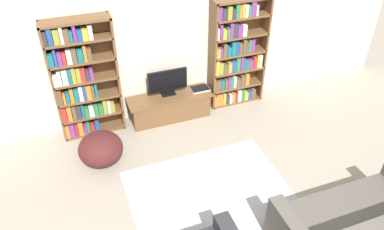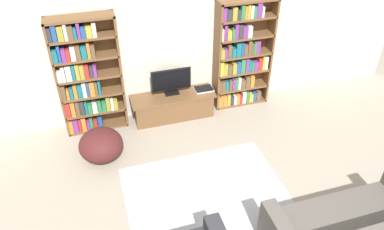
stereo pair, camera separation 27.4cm
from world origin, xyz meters
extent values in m
cube|color=silver|center=(0.00, 4.23, 1.30)|extent=(8.80, 0.06, 2.60)
cube|color=brown|center=(-1.86, 4.03, 0.98)|extent=(0.04, 0.30, 1.96)
cube|color=brown|center=(-0.89, 4.03, 0.98)|extent=(0.04, 0.30, 1.96)
cube|color=brown|center=(-1.37, 4.16, 0.98)|extent=(1.00, 0.04, 1.96)
cube|color=brown|center=(-1.37, 4.03, 1.94)|extent=(1.00, 0.30, 0.04)
cube|color=brown|center=(-1.37, 4.03, 0.02)|extent=(0.97, 0.30, 0.04)
cube|color=orange|center=(-1.81, 4.02, 0.15)|extent=(0.06, 0.24, 0.23)
cube|color=#7F338C|center=(-1.73, 4.02, 0.16)|extent=(0.08, 0.24, 0.24)
cube|color=#B72D28|center=(-1.67, 4.02, 0.15)|extent=(0.04, 0.24, 0.23)
cube|color=orange|center=(-1.60, 4.02, 0.16)|extent=(0.07, 0.24, 0.25)
cube|color=#7F338C|center=(-1.53, 4.02, 0.12)|extent=(0.05, 0.24, 0.17)
cube|color=#2D7F47|center=(-1.48, 4.02, 0.14)|extent=(0.05, 0.24, 0.21)
cube|color=#B72D28|center=(-1.41, 4.02, 0.12)|extent=(0.06, 0.24, 0.16)
cube|color=#234C99|center=(-1.34, 4.02, 0.14)|extent=(0.07, 0.24, 0.21)
cube|color=brown|center=(-1.37, 4.03, 0.34)|extent=(0.97, 0.30, 0.04)
cube|color=#B72D28|center=(-1.80, 4.02, 0.49)|extent=(0.08, 0.24, 0.26)
cube|color=orange|center=(-1.72, 4.02, 0.49)|extent=(0.07, 0.24, 0.26)
cube|color=brown|center=(-1.65, 4.02, 0.49)|extent=(0.06, 0.24, 0.25)
cube|color=#333338|center=(-1.58, 4.02, 0.48)|extent=(0.07, 0.24, 0.24)
cube|color=#196B75|center=(-1.51, 4.02, 0.48)|extent=(0.04, 0.24, 0.23)
cube|color=#2D7F47|center=(-1.46, 4.02, 0.45)|extent=(0.06, 0.24, 0.17)
cube|color=silver|center=(-1.38, 4.02, 0.45)|extent=(0.08, 0.24, 0.17)
cube|color=#2D7F47|center=(-1.30, 4.02, 0.45)|extent=(0.06, 0.24, 0.18)
cube|color=#2D7F47|center=(-1.23, 4.02, 0.44)|extent=(0.07, 0.24, 0.16)
cube|color=#9E9333|center=(-1.16, 4.02, 0.48)|extent=(0.06, 0.24, 0.24)
cube|color=silver|center=(-1.10, 4.02, 0.47)|extent=(0.05, 0.24, 0.21)
cube|color=#9E9333|center=(-1.04, 4.02, 0.45)|extent=(0.06, 0.24, 0.18)
cube|color=brown|center=(-1.37, 4.03, 0.67)|extent=(0.97, 0.30, 0.04)
cube|color=brown|center=(-1.80, 4.02, 0.81)|extent=(0.07, 0.24, 0.25)
cube|color=orange|center=(-1.74, 4.02, 0.77)|extent=(0.04, 0.24, 0.16)
cube|color=#196B75|center=(-1.69, 4.02, 0.78)|extent=(0.05, 0.24, 0.19)
cube|color=orange|center=(-1.63, 4.02, 0.80)|extent=(0.05, 0.24, 0.22)
cube|color=#196B75|center=(-1.56, 4.02, 0.80)|extent=(0.07, 0.24, 0.22)
cube|color=silver|center=(-1.49, 4.02, 0.81)|extent=(0.06, 0.24, 0.25)
cube|color=#234C99|center=(-1.43, 4.02, 0.81)|extent=(0.04, 0.24, 0.25)
cube|color=orange|center=(-1.37, 4.02, 0.81)|extent=(0.08, 0.24, 0.24)
cube|color=brown|center=(-1.31, 4.02, 0.80)|extent=(0.04, 0.24, 0.23)
cube|color=#196B75|center=(-1.26, 4.02, 0.81)|extent=(0.04, 0.24, 0.24)
cube|color=brown|center=(-1.37, 4.03, 1.00)|extent=(0.97, 0.30, 0.04)
cube|color=silver|center=(-1.81, 4.02, 1.10)|extent=(0.06, 0.24, 0.17)
cube|color=silver|center=(-1.74, 4.02, 1.13)|extent=(0.05, 0.24, 0.23)
cube|color=silver|center=(-1.67, 4.02, 1.14)|extent=(0.08, 0.24, 0.24)
cube|color=#196B75|center=(-1.60, 4.02, 1.14)|extent=(0.05, 0.24, 0.25)
cube|color=#9E9333|center=(-1.54, 4.02, 1.14)|extent=(0.06, 0.24, 0.25)
cube|color=#9E9333|center=(-1.47, 4.02, 1.13)|extent=(0.06, 0.24, 0.23)
cube|color=#B72D28|center=(-1.40, 4.02, 1.13)|extent=(0.07, 0.24, 0.22)
cube|color=#333338|center=(-1.34, 4.02, 1.11)|extent=(0.05, 0.24, 0.18)
cube|color=#7F338C|center=(-1.28, 4.02, 1.11)|extent=(0.05, 0.24, 0.19)
cube|color=brown|center=(-1.37, 4.03, 1.32)|extent=(0.97, 0.30, 0.04)
cube|color=#196B75|center=(-1.80, 4.02, 1.44)|extent=(0.07, 0.24, 0.19)
cube|color=#234C99|center=(-1.74, 4.02, 1.47)|extent=(0.04, 0.24, 0.25)
cube|color=#7F338C|center=(-1.68, 4.02, 1.44)|extent=(0.06, 0.24, 0.20)
cube|color=#B72D28|center=(-1.62, 4.02, 1.43)|extent=(0.05, 0.24, 0.18)
cube|color=silver|center=(-1.55, 4.02, 1.45)|extent=(0.07, 0.24, 0.21)
cube|color=brown|center=(-1.47, 4.02, 1.45)|extent=(0.07, 0.24, 0.22)
cube|color=#196B75|center=(-1.39, 4.02, 1.44)|extent=(0.08, 0.24, 0.20)
cube|color=orange|center=(-1.32, 4.02, 1.46)|extent=(0.04, 0.24, 0.24)
cube|color=brown|center=(-1.26, 4.02, 1.44)|extent=(0.06, 0.24, 0.20)
cube|color=brown|center=(-1.37, 4.03, 1.65)|extent=(0.97, 0.30, 0.04)
cube|color=#333338|center=(-1.81, 4.02, 1.77)|extent=(0.06, 0.24, 0.21)
cube|color=#234C99|center=(-1.74, 4.02, 1.79)|extent=(0.07, 0.24, 0.24)
cube|color=#9E9333|center=(-1.66, 4.02, 1.78)|extent=(0.08, 0.24, 0.22)
cube|color=silver|center=(-1.59, 4.02, 1.79)|extent=(0.05, 0.24, 0.24)
cube|color=brown|center=(-1.53, 4.02, 1.77)|extent=(0.07, 0.24, 0.21)
cube|color=#196B75|center=(-1.46, 4.02, 1.75)|extent=(0.04, 0.24, 0.17)
cube|color=#7F338C|center=(-1.41, 4.02, 1.79)|extent=(0.04, 0.24, 0.25)
cube|color=#234C99|center=(-1.35, 4.02, 1.75)|extent=(0.07, 0.24, 0.17)
cube|color=gold|center=(-1.27, 4.02, 1.75)|extent=(0.08, 0.24, 0.17)
cube|color=silver|center=(-1.19, 4.02, 1.77)|extent=(0.06, 0.24, 0.21)
cube|color=brown|center=(0.75, 4.03, 0.98)|extent=(0.04, 0.30, 1.96)
cube|color=brown|center=(1.72, 4.03, 0.98)|extent=(0.04, 0.30, 1.96)
cube|color=brown|center=(1.24, 4.16, 0.98)|extent=(1.00, 0.04, 1.96)
cube|color=brown|center=(1.24, 4.03, 0.02)|extent=(0.97, 0.30, 0.04)
cube|color=orange|center=(0.79, 4.02, 0.14)|extent=(0.04, 0.24, 0.20)
cube|color=orange|center=(0.84, 4.02, 0.15)|extent=(0.05, 0.24, 0.22)
cube|color=orange|center=(0.90, 4.02, 0.15)|extent=(0.06, 0.24, 0.22)
cube|color=#9E9333|center=(0.97, 4.02, 0.15)|extent=(0.06, 0.24, 0.23)
cube|color=#333338|center=(1.04, 4.02, 0.13)|extent=(0.06, 0.24, 0.18)
cube|color=silver|center=(1.10, 4.02, 0.13)|extent=(0.05, 0.24, 0.18)
cube|color=orange|center=(1.16, 4.02, 0.13)|extent=(0.05, 0.24, 0.19)
cube|color=#B72D28|center=(1.21, 4.02, 0.12)|extent=(0.04, 0.24, 0.17)
cube|color=silver|center=(1.28, 4.02, 0.15)|extent=(0.07, 0.24, 0.23)
cube|color=#2D7F47|center=(1.35, 4.02, 0.15)|extent=(0.05, 0.24, 0.22)
cube|color=gold|center=(1.42, 4.02, 0.12)|extent=(0.08, 0.24, 0.16)
cube|color=#234C99|center=(1.49, 4.02, 0.13)|extent=(0.06, 0.24, 0.18)
cube|color=brown|center=(1.57, 4.02, 0.13)|extent=(0.08, 0.24, 0.19)
cube|color=brown|center=(1.24, 4.03, 0.34)|extent=(0.97, 0.30, 0.04)
cube|color=brown|center=(0.79, 4.02, 0.46)|extent=(0.05, 0.24, 0.20)
cube|color=brown|center=(0.86, 4.02, 0.46)|extent=(0.07, 0.24, 0.19)
cube|color=#196B75|center=(0.93, 4.02, 0.46)|extent=(0.06, 0.24, 0.19)
cube|color=brown|center=(0.99, 4.02, 0.46)|extent=(0.05, 0.24, 0.20)
cube|color=#7F338C|center=(1.05, 4.02, 0.47)|extent=(0.05, 0.24, 0.21)
cube|color=#2D7F47|center=(1.10, 4.02, 0.47)|extent=(0.05, 0.24, 0.22)
cube|color=silver|center=(1.16, 4.02, 0.47)|extent=(0.05, 0.24, 0.22)
cube|color=brown|center=(1.23, 4.02, 0.45)|extent=(0.08, 0.24, 0.17)
cube|color=brown|center=(1.32, 4.02, 0.47)|extent=(0.08, 0.24, 0.21)
cube|color=orange|center=(1.41, 4.02, 0.47)|extent=(0.07, 0.24, 0.22)
cube|color=brown|center=(1.24, 4.03, 0.67)|extent=(0.97, 0.30, 0.04)
cube|color=gold|center=(0.80, 4.02, 0.82)|extent=(0.06, 0.24, 0.26)
cube|color=#9E9333|center=(0.88, 4.02, 0.79)|extent=(0.07, 0.24, 0.21)
cube|color=brown|center=(0.96, 4.02, 0.78)|extent=(0.08, 0.24, 0.18)
cube|color=#9E9333|center=(1.04, 4.02, 0.79)|extent=(0.07, 0.24, 0.20)
cube|color=#234C99|center=(1.12, 4.02, 0.80)|extent=(0.07, 0.24, 0.21)
cube|color=#2D7F47|center=(1.20, 4.02, 0.81)|extent=(0.08, 0.24, 0.25)
cube|color=#7F338C|center=(1.27, 4.02, 0.81)|extent=(0.06, 0.24, 0.25)
cube|color=#196B75|center=(1.33, 4.02, 0.79)|extent=(0.05, 0.24, 0.21)
cube|color=#2D7F47|center=(1.38, 4.02, 0.78)|extent=(0.04, 0.24, 0.17)
cube|color=#7F338C|center=(1.45, 4.02, 0.78)|extent=(0.08, 0.24, 0.17)
cube|color=#B72D28|center=(1.53, 4.02, 0.80)|extent=(0.07, 0.24, 0.22)
cube|color=gold|center=(1.59, 4.02, 0.81)|extent=(0.04, 0.24, 0.25)
cube|color=silver|center=(1.64, 4.02, 0.81)|extent=(0.06, 0.24, 0.24)
cube|color=brown|center=(1.24, 4.03, 1.00)|extent=(0.97, 0.30, 0.04)
cube|color=#9E9333|center=(0.81, 4.02, 1.10)|extent=(0.07, 0.24, 0.16)
cube|color=#7F338C|center=(0.87, 4.02, 1.10)|extent=(0.04, 0.24, 0.17)
cube|color=brown|center=(0.93, 4.02, 1.13)|extent=(0.07, 0.24, 0.23)
cube|color=#196B75|center=(1.01, 4.02, 1.10)|extent=(0.07, 0.24, 0.16)
cube|color=#196B75|center=(1.09, 4.02, 1.13)|extent=(0.08, 0.24, 0.24)
cube|color=#234C99|center=(1.16, 4.02, 1.13)|extent=(0.05, 0.24, 0.23)
cube|color=brown|center=(1.22, 4.02, 1.12)|extent=(0.06, 0.24, 0.20)
cube|color=brown|center=(1.29, 4.02, 1.14)|extent=(0.06, 0.24, 0.25)
cube|color=brown|center=(1.35, 4.02, 1.12)|extent=(0.04, 0.24, 0.21)
cube|color=#2D7F47|center=(1.39, 4.02, 1.13)|extent=(0.04, 0.24, 0.23)
cube|color=#7F338C|center=(1.45, 4.02, 1.13)|extent=(0.07, 0.24, 0.23)
cube|color=brown|center=(1.24, 4.03, 1.32)|extent=(0.97, 0.30, 0.04)
cube|color=silver|center=(0.79, 4.02, 1.44)|extent=(0.04, 0.24, 0.20)
cube|color=#7F338C|center=(0.84, 4.02, 1.47)|extent=(0.05, 0.24, 0.26)
cube|color=gold|center=(0.91, 4.02, 1.42)|extent=(0.07, 0.24, 0.16)
cube|color=#2D7F47|center=(0.97, 4.02, 1.43)|extent=(0.04, 0.24, 0.18)
cube|color=#7F338C|center=(1.03, 4.02, 1.47)|extent=(0.06, 0.24, 0.25)
cube|color=#333338|center=(1.10, 4.02, 1.46)|extent=(0.07, 0.24, 0.23)
cube|color=#7F338C|center=(1.18, 4.02, 1.44)|extent=(0.08, 0.24, 0.20)
cube|color=silver|center=(1.27, 4.02, 1.44)|extent=(0.08, 0.24, 0.19)
cube|color=brown|center=(1.24, 4.03, 1.65)|extent=(0.97, 0.30, 0.04)
cube|color=#7F338C|center=(0.81, 4.02, 1.78)|extent=(0.07, 0.24, 0.21)
cube|color=#333338|center=(0.89, 4.02, 1.76)|extent=(0.08, 0.24, 0.18)
cube|color=#9E9333|center=(0.97, 4.02, 1.77)|extent=(0.08, 0.24, 0.21)
cube|color=#333338|center=(1.05, 4.02, 1.75)|extent=(0.05, 0.24, 0.16)
cube|color=#2D7F47|center=(1.11, 4.02, 1.78)|extent=(0.06, 0.24, 0.23)
cube|color=orange|center=(1.17, 4.02, 1.77)|extent=(0.05, 0.24, 0.21)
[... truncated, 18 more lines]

